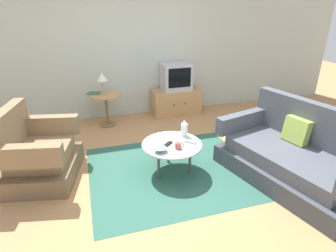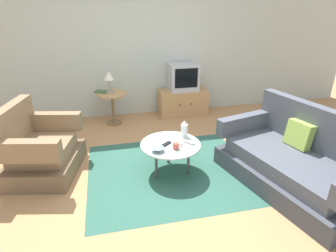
{
  "view_description": "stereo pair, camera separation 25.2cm",
  "coord_description": "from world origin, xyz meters",
  "px_view_note": "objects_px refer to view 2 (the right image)",
  "views": [
    {
      "loc": [
        -0.88,
        -2.98,
        2.08
      ],
      "look_at": [
        0.12,
        0.3,
        0.55
      ],
      "focal_mm": 30.06,
      "sensor_mm": 36.0,
      "label": 1
    },
    {
      "loc": [
        -0.64,
        -3.05,
        2.08
      ],
      "look_at": [
        0.12,
        0.3,
        0.55
      ],
      "focal_mm": 30.06,
      "sensor_mm": 36.0,
      "label": 2
    }
  ],
  "objects_px": {
    "armchair": "(39,150)",
    "couch": "(295,163)",
    "tv_remote_dark": "(166,144)",
    "television": "(183,77)",
    "vase": "(184,129)",
    "book": "(101,92)",
    "bowl": "(158,149)",
    "tv_stand": "(183,102)",
    "coffee_table": "(170,146)",
    "mug": "(176,146)",
    "table_lamp": "(109,77)",
    "tv_remote_silver": "(189,143)",
    "side_table": "(112,102)"
  },
  "relations": [
    {
      "from": "coffee_table",
      "to": "television",
      "type": "distance_m",
      "value": 2.16
    },
    {
      "from": "table_lamp",
      "to": "vase",
      "type": "xyz_separation_m",
      "value": [
        0.91,
        -1.66,
        -0.35
      ]
    },
    {
      "from": "armchair",
      "to": "television",
      "type": "height_order",
      "value": "television"
    },
    {
      "from": "television",
      "to": "coffee_table",
      "type": "bearing_deg",
      "value": -109.72
    },
    {
      "from": "coffee_table",
      "to": "tv_remote_dark",
      "type": "xyz_separation_m",
      "value": [
        -0.07,
        -0.02,
        0.04
      ]
    },
    {
      "from": "television",
      "to": "table_lamp",
      "type": "height_order",
      "value": "television"
    },
    {
      "from": "armchair",
      "to": "table_lamp",
      "type": "distance_m",
      "value": 1.85
    },
    {
      "from": "couch",
      "to": "side_table",
      "type": "height_order",
      "value": "couch"
    },
    {
      "from": "armchair",
      "to": "couch",
      "type": "relative_size",
      "value": 0.58
    },
    {
      "from": "tv_stand",
      "to": "tv_remote_silver",
      "type": "xyz_separation_m",
      "value": [
        -0.48,
        -2.03,
        0.17
      ]
    },
    {
      "from": "couch",
      "to": "bowl",
      "type": "bearing_deg",
      "value": 59.36
    },
    {
      "from": "tv_stand",
      "to": "television",
      "type": "xyz_separation_m",
      "value": [
        0.0,
        0.02,
        0.5
      ]
    },
    {
      "from": "mug",
      "to": "book",
      "type": "height_order",
      "value": "book"
    },
    {
      "from": "couch",
      "to": "vase",
      "type": "height_order",
      "value": "couch"
    },
    {
      "from": "armchair",
      "to": "couch",
      "type": "height_order",
      "value": "couch"
    },
    {
      "from": "couch",
      "to": "bowl",
      "type": "relative_size",
      "value": 11.88
    },
    {
      "from": "television",
      "to": "tv_remote_silver",
      "type": "bearing_deg",
      "value": -103.2
    },
    {
      "from": "mug",
      "to": "side_table",
      "type": "bearing_deg",
      "value": 109.37
    },
    {
      "from": "couch",
      "to": "television",
      "type": "distance_m",
      "value": 2.74
    },
    {
      "from": "couch",
      "to": "tv_stand",
      "type": "height_order",
      "value": "couch"
    },
    {
      "from": "mug",
      "to": "armchair",
      "type": "bearing_deg",
      "value": 163.1
    },
    {
      "from": "tv_stand",
      "to": "vase",
      "type": "bearing_deg",
      "value": -105.07
    },
    {
      "from": "book",
      "to": "television",
      "type": "bearing_deg",
      "value": 24.96
    },
    {
      "from": "side_table",
      "to": "vase",
      "type": "height_order",
      "value": "vase"
    },
    {
      "from": "tv_stand",
      "to": "tv_remote_silver",
      "type": "relative_size",
      "value": 6.83
    },
    {
      "from": "coffee_table",
      "to": "book",
      "type": "relative_size",
      "value": 2.89
    },
    {
      "from": "tv_remote_silver",
      "to": "table_lamp",
      "type": "bearing_deg",
      "value": 163.72
    },
    {
      "from": "coffee_table",
      "to": "vase",
      "type": "xyz_separation_m",
      "value": [
        0.23,
        0.17,
        0.15
      ]
    },
    {
      "from": "side_table",
      "to": "tv_remote_dark",
      "type": "relative_size",
      "value": 3.55
    },
    {
      "from": "tv_remote_dark",
      "to": "mug",
      "type": "bearing_deg",
      "value": 88.47
    },
    {
      "from": "coffee_table",
      "to": "tv_remote_dark",
      "type": "distance_m",
      "value": 0.08
    },
    {
      "from": "side_table",
      "to": "vase",
      "type": "distance_m",
      "value": 1.86
    },
    {
      "from": "coffee_table",
      "to": "vase",
      "type": "relative_size",
      "value": 3.36
    },
    {
      "from": "coffee_table",
      "to": "mug",
      "type": "height_order",
      "value": "mug"
    },
    {
      "from": "table_lamp",
      "to": "tv_remote_dark",
      "type": "xyz_separation_m",
      "value": [
        0.61,
        -1.85,
        -0.45
      ]
    },
    {
      "from": "vase",
      "to": "table_lamp",
      "type": "bearing_deg",
      "value": 118.69
    },
    {
      "from": "tv_stand",
      "to": "vase",
      "type": "xyz_separation_m",
      "value": [
        -0.49,
        -1.81,
        0.27
      ]
    },
    {
      "from": "bowl",
      "to": "side_table",
      "type": "bearing_deg",
      "value": 103.0
    },
    {
      "from": "armchair",
      "to": "mug",
      "type": "bearing_deg",
      "value": 85.02
    },
    {
      "from": "tv_stand",
      "to": "tv_remote_dark",
      "type": "height_order",
      "value": "tv_stand"
    },
    {
      "from": "armchair",
      "to": "tv_remote_silver",
      "type": "height_order",
      "value": "armchair"
    },
    {
      "from": "armchair",
      "to": "vase",
      "type": "bearing_deg",
      "value": 96.1
    },
    {
      "from": "couch",
      "to": "tv_remote_silver",
      "type": "distance_m",
      "value": 1.29
    },
    {
      "from": "vase",
      "to": "book",
      "type": "xyz_separation_m",
      "value": [
        -1.07,
        1.74,
        0.07
      ]
    },
    {
      "from": "tv_remote_dark",
      "to": "television",
      "type": "bearing_deg",
      "value": -151.1
    },
    {
      "from": "tv_remote_dark",
      "to": "bowl",
      "type": "bearing_deg",
      "value": 6.88
    },
    {
      "from": "table_lamp",
      "to": "book",
      "type": "distance_m",
      "value": 0.33
    },
    {
      "from": "television",
      "to": "armchair",
      "type": "bearing_deg",
      "value": -145.43
    },
    {
      "from": "coffee_table",
      "to": "tv_stand",
      "type": "bearing_deg",
      "value": 70.13
    },
    {
      "from": "television",
      "to": "bowl",
      "type": "relative_size",
      "value": 3.31
    }
  ]
}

